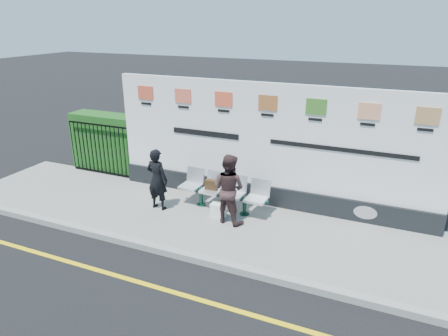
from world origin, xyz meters
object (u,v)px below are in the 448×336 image
Objects in this scene: bench at (222,200)px; woman_left at (157,179)px; billboard at (267,154)px; woman_right at (229,189)px.

woman_left is at bearing -157.14° from bench.
woman_left is (-1.46, -0.54, 0.52)m from bench.
billboard is at bearing 45.75° from bench.
woman_right reaches higher than bench.
woman_left is at bearing 12.36° from woman_right.
woman_right is at bearing -50.35° from bench.
bench is at bearing -42.46° from woman_right.
billboard is 3.59× the size of bench.
woman_right is (-0.47, -1.26, -0.49)m from billboard.
billboard is 1.43m from woman_right.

